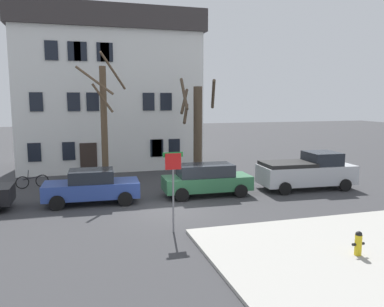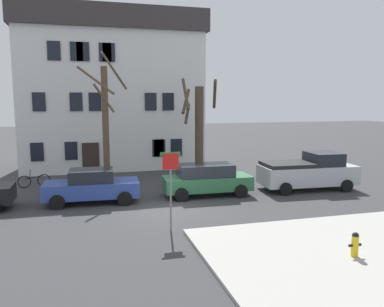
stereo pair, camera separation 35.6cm
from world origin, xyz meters
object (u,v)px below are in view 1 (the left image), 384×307
object	(u,v)px
building_main	(110,90)
street_sign_pole	(173,177)
tree_bare_mid	(197,127)
pickup_truck_silver	(307,171)
tree_bare_near	(104,121)
car_blue_sedan	(92,187)
fire_hydrant	(358,243)
bicycle_leaning	(32,181)
car_green_wagon	(206,179)

from	to	relation	value
building_main	street_sign_pole	world-z (taller)	building_main
tree_bare_mid	pickup_truck_silver	size ratio (longest dim) A/B	1.18
tree_bare_near	pickup_truck_silver	world-z (taller)	tree_bare_near
pickup_truck_silver	car_blue_sedan	bearing A→B (deg)	179.11
pickup_truck_silver	fire_hydrant	size ratio (longest dim) A/B	6.89
tree_bare_mid	car_blue_sedan	distance (m)	8.35
pickup_truck_silver	street_sign_pole	size ratio (longest dim) A/B	1.76
building_main	bicycle_leaning	distance (m)	9.60
pickup_truck_silver	fire_hydrant	world-z (taller)	pickup_truck_silver
car_blue_sedan	pickup_truck_silver	distance (m)	11.63
tree_bare_near	tree_bare_mid	size ratio (longest dim) A/B	1.20
building_main	tree_bare_mid	size ratio (longest dim) A/B	2.07
pickup_truck_silver	bicycle_leaning	world-z (taller)	pickup_truck_silver
car_green_wagon	bicycle_leaning	size ratio (longest dim) A/B	2.65
tree_bare_near	bicycle_leaning	size ratio (longest dim) A/B	4.38
tree_bare_near	car_blue_sedan	bearing A→B (deg)	-102.16
bicycle_leaning	tree_bare_mid	bearing A→B (deg)	0.89
pickup_truck_silver	street_sign_pole	world-z (taller)	street_sign_pole
car_blue_sedan	bicycle_leaning	xyz separation A→B (m)	(-3.13, 4.33, -0.45)
tree_bare_near	fire_hydrant	xyz separation A→B (m)	(6.85, -13.43, -3.19)
building_main	street_sign_pole	distance (m)	16.14
tree_bare_near	street_sign_pole	world-z (taller)	tree_bare_near
street_sign_pole	bicycle_leaning	distance (m)	11.24
car_blue_sedan	car_green_wagon	bearing A→B (deg)	-0.88
tree_bare_mid	fire_hydrant	world-z (taller)	tree_bare_mid
car_blue_sedan	street_sign_pole	xyz separation A→B (m)	(2.81, -5.05, 1.29)
car_green_wagon	tree_bare_near	bearing A→B (deg)	137.45
car_green_wagon	bicycle_leaning	world-z (taller)	car_green_wagon
car_green_wagon	fire_hydrant	distance (m)	9.23
car_blue_sedan	pickup_truck_silver	world-z (taller)	pickup_truck_silver
street_sign_pole	bicycle_leaning	bearing A→B (deg)	122.37
tree_bare_mid	building_main	bearing A→B (deg)	128.06
tree_bare_near	tree_bare_mid	xyz separation A→B (m)	(5.69, 0.14, -0.50)
car_green_wagon	bicycle_leaning	distance (m)	9.94
car_green_wagon	fire_hydrant	world-z (taller)	car_green_wagon
bicycle_leaning	tree_bare_near	bearing A→B (deg)	0.17
car_blue_sedan	fire_hydrant	bearing A→B (deg)	-49.42
car_blue_sedan	car_green_wagon	size ratio (longest dim) A/B	0.99
tree_bare_near	car_green_wagon	bearing A→B (deg)	-42.55
bicycle_leaning	car_blue_sedan	bearing A→B (deg)	-54.11
building_main	tree_bare_mid	xyz separation A→B (m)	(4.85, -6.19, -2.43)
tree_bare_near	car_blue_sedan	size ratio (longest dim) A/B	1.67
fire_hydrant	building_main	bearing A→B (deg)	106.91
tree_bare_mid	bicycle_leaning	bearing A→B (deg)	-179.11
building_main	pickup_truck_silver	size ratio (longest dim) A/B	2.44
tree_bare_mid	street_sign_pole	world-z (taller)	tree_bare_mid
building_main	car_blue_sedan	bearing A→B (deg)	-99.46
building_main	pickup_truck_silver	xyz separation A→B (m)	(9.85, -10.85, -4.65)
street_sign_pole	tree_bare_mid	bearing A→B (deg)	68.20
tree_bare_near	bicycle_leaning	world-z (taller)	tree_bare_near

